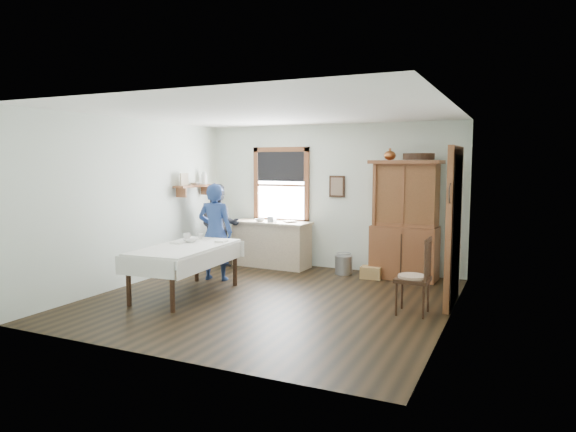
% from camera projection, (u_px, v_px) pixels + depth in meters
% --- Properties ---
extents(room, '(5.01, 5.01, 2.70)m').
position_uv_depth(room, '(270.00, 207.00, 7.38)').
color(room, black).
rests_on(room, ground).
extents(window, '(1.18, 0.07, 1.48)m').
position_uv_depth(window, '(281.00, 181.00, 9.99)').
color(window, white).
rests_on(window, room).
extents(doorway, '(0.09, 1.14, 2.22)m').
position_uv_depth(doorway, '(455.00, 222.00, 7.15)').
color(doorway, '#4B3C35').
rests_on(doorway, room).
extents(wall_shelf, '(0.24, 1.00, 0.44)m').
position_uv_depth(wall_shelf, '(195.00, 185.00, 9.73)').
color(wall_shelf, brown).
rests_on(wall_shelf, room).
extents(framed_picture, '(0.30, 0.04, 0.40)m').
position_uv_depth(framed_picture, '(337.00, 186.00, 9.52)').
color(framed_picture, '#382013').
rests_on(framed_picture, room).
extents(rug_beater, '(0.01, 0.27, 0.27)m').
position_uv_depth(rug_beater, '(451.00, 184.00, 6.59)').
color(rug_beater, black).
rests_on(rug_beater, room).
extents(work_counter, '(1.56, 0.66, 0.87)m').
position_uv_depth(work_counter, '(272.00, 244.00, 9.84)').
color(work_counter, '#C7B18A').
rests_on(work_counter, room).
extents(china_hutch, '(1.22, 0.62, 2.03)m').
position_uv_depth(china_hutch, '(405.00, 220.00, 8.75)').
color(china_hutch, brown).
rests_on(china_hutch, room).
extents(dining_table, '(1.10, 1.93, 0.75)m').
position_uv_depth(dining_table, '(186.00, 271.00, 7.72)').
color(dining_table, white).
rests_on(dining_table, room).
extents(spindle_chair, '(0.48, 0.48, 1.02)m').
position_uv_depth(spindle_chair, '(413.00, 276.00, 6.74)').
color(spindle_chair, '#382013').
rests_on(spindle_chair, room).
extents(pail, '(0.41, 0.41, 0.34)m').
position_uv_depth(pail, '(344.00, 265.00, 9.18)').
color(pail, gray).
rests_on(pail, room).
extents(wicker_basket, '(0.36, 0.26, 0.21)m').
position_uv_depth(wicker_basket, '(371.00, 272.00, 8.85)').
color(wicker_basket, tan).
rests_on(wicker_basket, room).
extents(woman_blue, '(0.61, 0.46, 1.53)m').
position_uv_depth(woman_blue, '(215.00, 235.00, 8.68)').
color(woman_blue, navy).
rests_on(woman_blue, room).
extents(figure_dark, '(0.90, 0.84, 1.47)m').
position_uv_depth(figure_dark, '(219.00, 229.00, 9.76)').
color(figure_dark, black).
rests_on(figure_dark, room).
extents(table_cup_a, '(0.16, 0.16, 0.10)m').
position_uv_depth(table_cup_a, '(187.00, 236.00, 8.37)').
color(table_cup_a, silver).
rests_on(table_cup_a, dining_table).
extents(table_cup_b, '(0.10, 0.10, 0.09)m').
position_uv_depth(table_cup_b, '(200.00, 236.00, 8.41)').
color(table_cup_b, silver).
rests_on(table_cup_b, dining_table).
extents(table_bowl, '(0.24, 0.24, 0.06)m').
position_uv_depth(table_bowl, '(190.00, 241.00, 8.03)').
color(table_bowl, silver).
rests_on(table_bowl, dining_table).
extents(counter_book, '(0.29, 0.29, 0.02)m').
position_uv_depth(counter_book, '(285.00, 222.00, 9.66)').
color(counter_book, '#786450').
rests_on(counter_book, work_counter).
extents(counter_bowl, '(0.19, 0.19, 0.06)m').
position_uv_depth(counter_bowl, '(260.00, 220.00, 9.75)').
color(counter_bowl, silver).
rests_on(counter_bowl, work_counter).
extents(shelf_bowl, '(0.22, 0.22, 0.05)m').
position_uv_depth(shelf_bowl, '(195.00, 183.00, 9.74)').
color(shelf_bowl, silver).
rests_on(shelf_bowl, wall_shelf).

